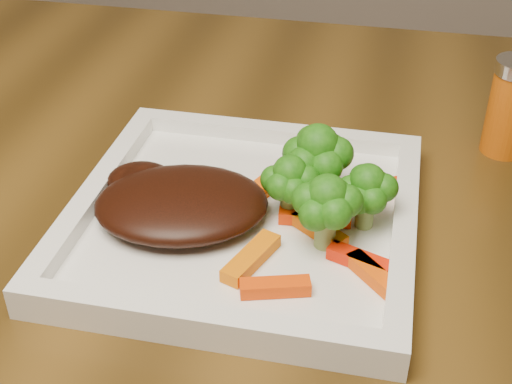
# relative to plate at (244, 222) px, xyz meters

# --- Properties ---
(plate) EXTENTS (0.27, 0.27, 0.01)m
(plate) POSITION_rel_plate_xyz_m (0.00, 0.00, 0.00)
(plate) COLOR white
(plate) RESTS_ON dining_table
(steak) EXTENTS (0.16, 0.14, 0.03)m
(steak) POSITION_rel_plate_xyz_m (-0.05, -0.01, 0.02)
(steak) COLOR black
(steak) RESTS_ON plate
(broccoli_0) EXTENTS (0.08, 0.08, 0.07)m
(broccoli_0) POSITION_rel_plate_xyz_m (0.05, 0.04, 0.04)
(broccoli_0) COLOR #1E7914
(broccoli_0) RESTS_ON plate
(broccoli_1) EXTENTS (0.06, 0.06, 0.06)m
(broccoli_1) POSITION_rel_plate_xyz_m (0.09, 0.01, 0.04)
(broccoli_1) COLOR #206711
(broccoli_1) RESTS_ON plate
(broccoli_2) EXTENTS (0.06, 0.06, 0.06)m
(broccoli_2) POSITION_rel_plate_xyz_m (0.07, -0.02, 0.04)
(broccoli_2) COLOR #2B6110
(broccoli_2) RESTS_ON plate
(broccoli_3) EXTENTS (0.06, 0.06, 0.06)m
(broccoli_3) POSITION_rel_plate_xyz_m (0.03, 0.01, 0.04)
(broccoli_3) COLOR #317012
(broccoli_3) RESTS_ON plate
(carrot_0) EXTENTS (0.05, 0.03, 0.01)m
(carrot_0) POSITION_rel_plate_xyz_m (0.04, -0.08, 0.01)
(carrot_0) COLOR #EC3F03
(carrot_0) RESTS_ON plate
(carrot_1) EXTENTS (0.04, 0.04, 0.01)m
(carrot_1) POSITION_rel_plate_xyz_m (0.11, -0.06, 0.01)
(carrot_1) COLOR #F04F03
(carrot_1) RESTS_ON plate
(carrot_2) EXTENTS (0.04, 0.06, 0.01)m
(carrot_2) POSITION_rel_plate_xyz_m (0.02, -0.06, 0.01)
(carrot_2) COLOR orange
(carrot_2) RESTS_ON plate
(carrot_3) EXTENTS (0.06, 0.04, 0.01)m
(carrot_3) POSITION_rel_plate_xyz_m (0.10, 0.05, 0.01)
(carrot_3) COLOR red
(carrot_3) RESTS_ON plate
(carrot_4) EXTENTS (0.04, 0.06, 0.01)m
(carrot_4) POSITION_rel_plate_xyz_m (0.02, 0.06, 0.01)
(carrot_4) COLOR #FF5704
(carrot_4) RESTS_ON plate
(carrot_5) EXTENTS (0.05, 0.04, 0.01)m
(carrot_5) POSITION_rel_plate_xyz_m (0.06, -0.01, 0.01)
(carrot_5) COLOR #DE5D03
(carrot_5) RESTS_ON plate
(carrot_6) EXTENTS (0.06, 0.02, 0.01)m
(carrot_6) POSITION_rel_plate_xyz_m (0.06, 0.00, 0.01)
(carrot_6) COLOR #F03303
(carrot_6) RESTS_ON plate
(spice_shaker) EXTENTS (0.05, 0.05, 0.09)m
(spice_shaker) POSITION_rel_plate_xyz_m (0.21, 0.17, 0.04)
(spice_shaker) COLOR #CD590B
(spice_shaker) RESTS_ON dining_table
(carrot_7) EXTENTS (0.05, 0.03, 0.01)m
(carrot_7) POSITION_rel_plate_xyz_m (0.10, -0.04, 0.01)
(carrot_7) COLOR red
(carrot_7) RESTS_ON plate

